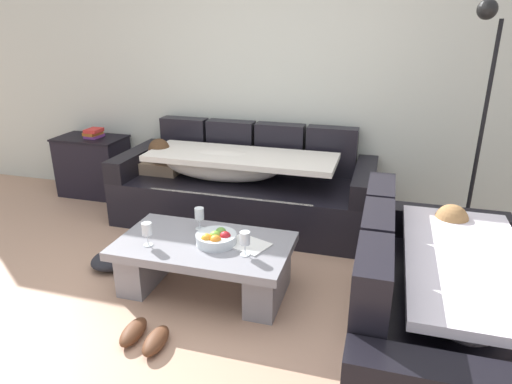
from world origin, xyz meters
TOP-DOWN VIEW (x-y plane):
  - ground_plane at (0.00, 0.00)m, footprint 14.00×14.00m
  - back_wall at (0.00, 2.15)m, footprint 9.00×0.10m
  - couch_along_wall at (-0.25, 1.62)m, footprint 2.36×0.92m
  - couch_near_window at (1.38, 0.07)m, footprint 0.92×1.74m
  - coffee_table at (-0.12, 0.40)m, footprint 1.20×0.68m
  - fruit_bowl at (-0.02, 0.39)m, footprint 0.28×0.28m
  - wine_glass_near_left at (-0.46, 0.25)m, footprint 0.07×0.07m
  - wine_glass_near_right at (0.21, 0.30)m, footprint 0.07×0.07m
  - wine_glass_far_back at (-0.22, 0.58)m, footprint 0.07×0.07m
  - open_magazine at (0.19, 0.44)m, footprint 0.34×0.30m
  - side_cabinet at (-2.00, 1.85)m, footprint 0.72×0.44m
  - book_stack_on_cabinet at (-1.95, 1.85)m, footprint 0.17×0.19m
  - floor_lamp at (1.67, 1.56)m, footprint 0.33×0.31m
  - pair_of_shoes at (-0.25, -0.24)m, footprint 0.30×0.31m
  - crumpled_garment at (-0.92, 0.53)m, footprint 0.47×0.50m

SIDE VIEW (x-z plane):
  - ground_plane at x=0.00m, z-range 0.00..0.00m
  - pair_of_shoes at x=-0.25m, z-range 0.00..0.09m
  - crumpled_garment at x=-0.92m, z-range 0.00..0.12m
  - coffee_table at x=-0.12m, z-range 0.05..0.43m
  - side_cabinet at x=-2.00m, z-range 0.00..0.64m
  - couch_along_wall at x=-0.25m, z-range -0.11..0.77m
  - couch_near_window at x=1.38m, z-range -0.11..0.77m
  - open_magazine at x=0.19m, z-range 0.38..0.39m
  - fruit_bowl at x=-0.02m, z-range 0.37..0.47m
  - wine_glass_near_left at x=-0.46m, z-range 0.41..0.58m
  - wine_glass_near_right at x=0.21m, z-range 0.41..0.58m
  - wine_glass_far_back at x=-0.22m, z-range 0.41..0.58m
  - book_stack_on_cabinet at x=-1.95m, z-range 0.64..0.74m
  - floor_lamp at x=1.67m, z-range 0.14..2.09m
  - back_wall at x=0.00m, z-range 0.00..2.70m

